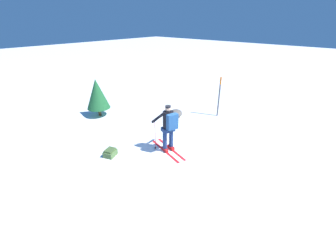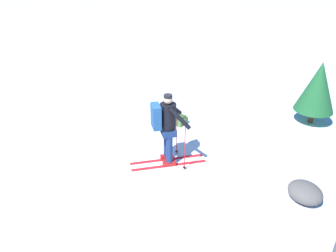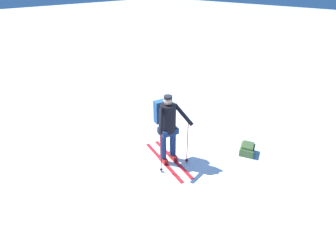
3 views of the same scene
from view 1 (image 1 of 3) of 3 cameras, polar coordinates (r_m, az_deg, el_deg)
ground_plane at (r=8.05m, az=2.96°, el=-7.09°), size 80.00×80.00×0.00m
skier at (r=7.74m, az=0.14°, el=0.16°), size 0.97×1.81×1.73m
dropped_backpack at (r=8.12m, az=-14.47°, el=-6.60°), size 0.52×0.47×0.27m
trail_marker at (r=11.02m, az=12.91°, el=7.94°), size 0.07×0.07×1.92m
rock_boulder at (r=10.86m, az=1.92°, el=3.17°), size 0.71×0.60×0.39m
pine_tree at (r=11.28m, az=-17.56°, el=7.77°), size 1.09×1.09×1.82m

